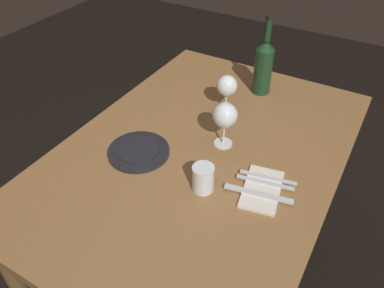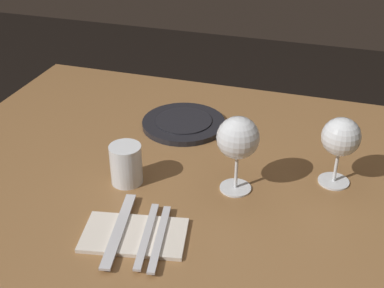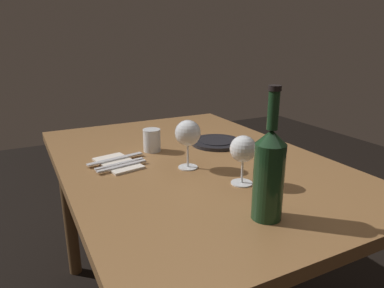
% 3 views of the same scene
% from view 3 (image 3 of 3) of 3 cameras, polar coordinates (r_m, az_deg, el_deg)
% --- Properties ---
extents(dining_table, '(1.30, 0.90, 0.74)m').
position_cam_3_polar(dining_table, '(1.31, 0.01, -6.24)').
color(dining_table, olive).
rests_on(dining_table, ground).
extents(wine_glass_left, '(0.09, 0.09, 0.17)m').
position_cam_3_polar(wine_glass_left, '(1.16, -0.68, 1.66)').
color(wine_glass_left, white).
rests_on(wine_glass_left, dining_table).
extents(wine_glass_right, '(0.08, 0.08, 0.15)m').
position_cam_3_polar(wine_glass_right, '(1.05, 8.29, -0.99)').
color(wine_glass_right, white).
rests_on(wine_glass_right, dining_table).
extents(wine_bottle, '(0.07, 0.07, 0.33)m').
position_cam_3_polar(wine_bottle, '(0.86, 12.36, -4.43)').
color(wine_bottle, '#19381E').
rests_on(wine_bottle, dining_table).
extents(water_tumbler, '(0.07, 0.07, 0.09)m').
position_cam_3_polar(water_tumbler, '(1.37, -6.51, 0.45)').
color(water_tumbler, white).
rests_on(water_tumbler, dining_table).
extents(dinner_plate, '(0.21, 0.21, 0.02)m').
position_cam_3_polar(dinner_plate, '(1.46, 4.03, 0.29)').
color(dinner_plate, black).
rests_on(dinner_plate, dining_table).
extents(folded_napkin, '(0.21, 0.14, 0.01)m').
position_cam_3_polar(folded_napkin, '(1.26, -11.91, -3.05)').
color(folded_napkin, silver).
rests_on(folded_napkin, dining_table).
extents(fork_inner, '(0.05, 0.18, 0.00)m').
position_cam_3_polar(fork_inner, '(1.24, -11.61, -3.13)').
color(fork_inner, silver).
rests_on(fork_inner, folded_napkin).
extents(fork_outer, '(0.05, 0.18, 0.00)m').
position_cam_3_polar(fork_outer, '(1.21, -11.29, -3.50)').
color(fork_outer, silver).
rests_on(fork_outer, folded_napkin).
extents(table_knife, '(0.06, 0.21, 0.00)m').
position_cam_3_polar(table_knife, '(1.29, -12.29, -2.36)').
color(table_knife, silver).
rests_on(table_knife, folded_napkin).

